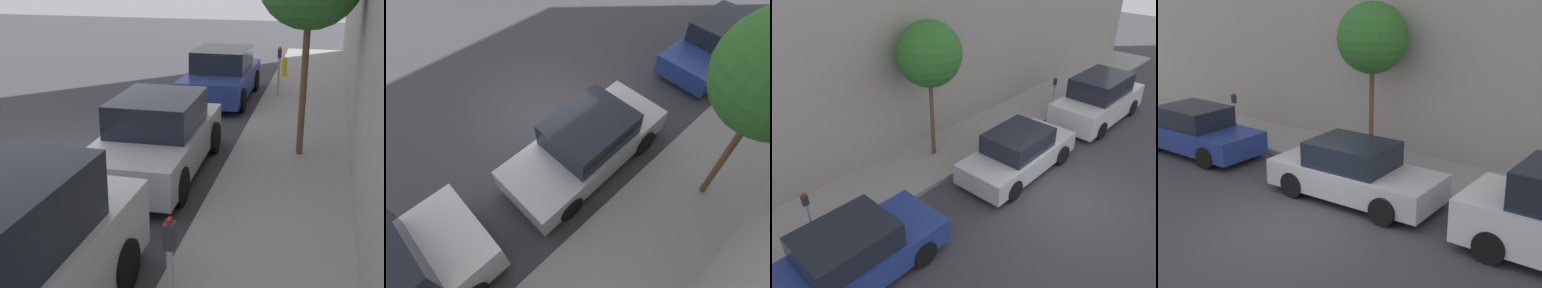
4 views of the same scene
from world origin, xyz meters
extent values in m
plane|color=#38383D|center=(0.00, 0.00, 0.00)|extent=(60.00, 60.00, 0.00)
cube|color=gray|center=(4.74, 0.00, 0.07)|extent=(2.47, 32.00, 0.15)
cylinder|color=black|center=(1.18, -4.29, 0.35)|extent=(0.22, 0.71, 0.71)
cube|color=#B7BABF|center=(2.18, -0.24, 0.56)|extent=(1.90, 4.54, 0.68)
cube|color=black|center=(2.18, -0.14, 1.22)|extent=(1.63, 2.14, 0.64)
cylinder|color=black|center=(1.33, 1.16, 0.35)|extent=(0.22, 0.69, 0.69)
cylinder|color=black|center=(3.03, 1.16, 0.35)|extent=(0.22, 0.69, 0.69)
cylinder|color=black|center=(1.33, -1.63, 0.35)|extent=(0.22, 0.69, 0.69)
cylinder|color=black|center=(3.03, -1.63, 0.35)|extent=(0.22, 0.69, 0.69)
cube|color=navy|center=(2.22, 6.10, 0.56)|extent=(1.81, 4.51, 0.68)
cube|color=black|center=(2.22, 6.20, 1.22)|extent=(1.59, 2.10, 0.64)
cylinder|color=black|center=(1.37, 7.49, 0.34)|extent=(0.22, 0.68, 0.68)
cylinder|color=black|center=(3.07, 7.49, 0.34)|extent=(0.22, 0.68, 0.68)
cylinder|color=black|center=(1.37, 4.70, 0.34)|extent=(0.22, 0.68, 0.68)
cylinder|color=black|center=(3.07, 4.70, 0.34)|extent=(0.22, 0.68, 0.68)
cylinder|color=#ADADB2|center=(3.95, 6.24, 0.74)|extent=(0.07, 0.07, 1.17)
cylinder|color=brown|center=(4.92, 1.15, 1.68)|extent=(0.14, 0.14, 3.07)
camera|label=1|loc=(5.37, -9.83, 4.01)|focal=50.00mm
camera|label=2|loc=(5.37, -3.59, 6.81)|focal=28.00mm
camera|label=3|loc=(-3.86, 8.79, 7.24)|focal=35.00mm
camera|label=4|loc=(-8.16, -7.73, 5.57)|focal=50.00mm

